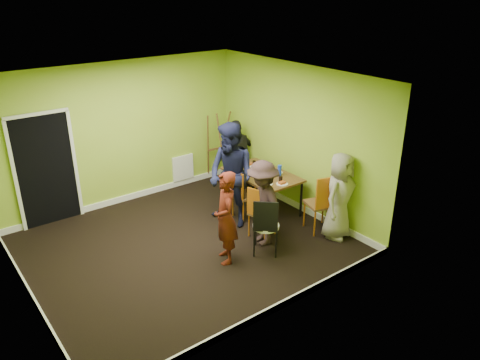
% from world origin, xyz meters
% --- Properties ---
extents(ground, '(5.00, 5.00, 0.00)m').
position_xyz_m(ground, '(0.00, 0.00, 0.00)').
color(ground, black).
rests_on(ground, ground).
extents(room_walls, '(5.04, 4.54, 2.82)m').
position_xyz_m(room_walls, '(-0.02, 0.04, 0.99)').
color(room_walls, '#95B42E').
rests_on(room_walls, ground).
extents(dining_table, '(0.90, 1.50, 0.75)m').
position_xyz_m(dining_table, '(1.91, 0.27, 0.70)').
color(dining_table, black).
rests_on(dining_table, ground).
extents(chair_left_far, '(0.43, 0.42, 0.98)m').
position_xyz_m(chair_left_far, '(1.36, 0.20, 0.55)').
color(chair_left_far, '#BF6312').
rests_on(chair_left_far, ground).
extents(chair_left_near, '(0.49, 0.48, 0.94)m').
position_xyz_m(chair_left_near, '(1.18, -0.55, 0.53)').
color(chair_left_near, '#BF6312').
rests_on(chair_left_near, ground).
extents(chair_back_end, '(0.49, 0.58, 1.15)m').
position_xyz_m(chair_back_end, '(2.11, 1.33, 0.81)').
color(chair_back_end, '#BF6312').
rests_on(chair_back_end, ground).
extents(chair_front_end, '(0.56, 0.56, 1.09)m').
position_xyz_m(chair_front_end, '(2.17, -1.06, 0.61)').
color(chair_front_end, '#BF6312').
rests_on(chair_front_end, ground).
extents(chair_bentwood, '(0.55, 0.55, 1.00)m').
position_xyz_m(chair_bentwood, '(0.91, -1.03, 0.55)').
color(chair_bentwood, black).
rests_on(chair_bentwood, ground).
extents(easel, '(0.62, 0.58, 1.55)m').
position_xyz_m(easel, '(2.08, 2.02, 0.77)').
color(easel, brown).
rests_on(easel, ground).
extents(plate_near_left, '(0.24, 0.24, 0.01)m').
position_xyz_m(plate_near_left, '(1.64, 0.75, 0.76)').
color(plate_near_left, white).
rests_on(plate_near_left, dining_table).
extents(plate_near_right, '(0.27, 0.27, 0.01)m').
position_xyz_m(plate_near_right, '(1.64, -0.14, 0.76)').
color(plate_near_right, white).
rests_on(plate_near_right, dining_table).
extents(plate_far_back, '(0.22, 0.22, 0.01)m').
position_xyz_m(plate_far_back, '(1.98, 0.76, 0.76)').
color(plate_far_back, white).
rests_on(plate_far_back, dining_table).
extents(plate_far_front, '(0.21, 0.21, 0.01)m').
position_xyz_m(plate_far_front, '(1.87, -0.33, 0.76)').
color(plate_far_front, white).
rests_on(plate_far_front, dining_table).
extents(plate_wall_back, '(0.23, 0.23, 0.01)m').
position_xyz_m(plate_wall_back, '(2.15, 0.44, 0.76)').
color(plate_wall_back, white).
rests_on(plate_wall_back, dining_table).
extents(plate_wall_front, '(0.23, 0.23, 0.01)m').
position_xyz_m(plate_wall_front, '(2.15, 0.14, 0.76)').
color(plate_wall_front, white).
rests_on(plate_wall_front, dining_table).
extents(thermos, '(0.06, 0.06, 0.22)m').
position_xyz_m(thermos, '(1.81, 0.27, 0.86)').
color(thermos, white).
rests_on(thermos, dining_table).
extents(blue_bottle, '(0.08, 0.08, 0.20)m').
position_xyz_m(blue_bottle, '(2.11, 0.01, 0.85)').
color(blue_bottle, blue).
rests_on(blue_bottle, dining_table).
extents(orange_bottle, '(0.03, 0.03, 0.07)m').
position_xyz_m(orange_bottle, '(1.77, 0.51, 0.79)').
color(orange_bottle, '#BF6312').
rests_on(orange_bottle, dining_table).
extents(glass_mid, '(0.06, 0.06, 0.10)m').
position_xyz_m(glass_mid, '(1.68, 0.47, 0.80)').
color(glass_mid, black).
rests_on(glass_mid, dining_table).
extents(glass_back, '(0.07, 0.07, 0.10)m').
position_xyz_m(glass_back, '(2.05, 0.70, 0.80)').
color(glass_back, black).
rests_on(glass_back, dining_table).
extents(glass_front, '(0.07, 0.07, 0.10)m').
position_xyz_m(glass_front, '(1.94, -0.22, 0.80)').
color(glass_front, black).
rests_on(glass_front, dining_table).
extents(cup_a, '(0.13, 0.13, 0.10)m').
position_xyz_m(cup_a, '(1.74, 0.11, 0.80)').
color(cup_a, white).
rests_on(cup_a, dining_table).
extents(cup_b, '(0.09, 0.09, 0.09)m').
position_xyz_m(cup_b, '(2.00, 0.28, 0.79)').
color(cup_b, white).
rests_on(cup_b, dining_table).
extents(person_standing, '(0.55, 0.65, 1.51)m').
position_xyz_m(person_standing, '(0.29, -0.79, 0.76)').
color(person_standing, '#4F170D').
rests_on(person_standing, ground).
extents(person_left_far, '(0.87, 1.03, 1.90)m').
position_xyz_m(person_left_far, '(1.10, 0.16, 0.95)').
color(person_left_far, black).
rests_on(person_left_far, ground).
extents(person_left_near, '(0.75, 1.06, 1.48)m').
position_xyz_m(person_left_near, '(1.10, -0.71, 0.74)').
color(person_left_near, '#2F1F1F').
rests_on(person_left_near, ground).
extents(person_back_end, '(0.89, 0.42, 1.49)m').
position_xyz_m(person_back_end, '(2.18, 1.44, 0.74)').
color(person_back_end, black).
rests_on(person_back_end, ground).
extents(person_front_end, '(0.85, 0.66, 1.54)m').
position_xyz_m(person_front_end, '(2.28, -1.33, 0.77)').
color(person_front_end, gray).
rests_on(person_front_end, ground).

